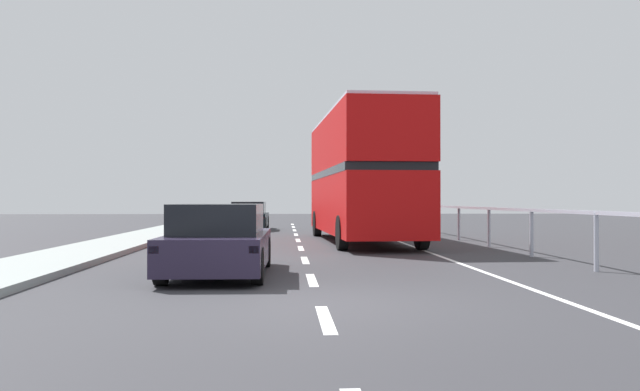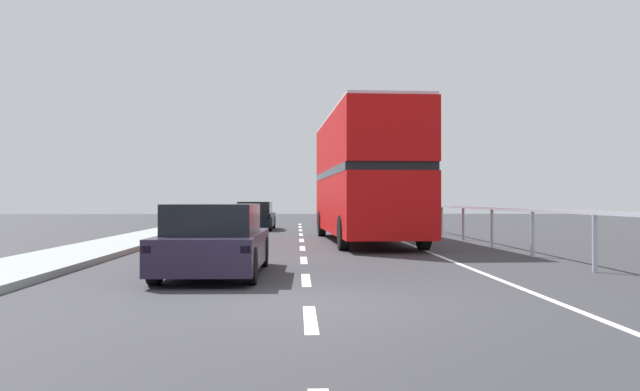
% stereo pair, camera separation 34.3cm
% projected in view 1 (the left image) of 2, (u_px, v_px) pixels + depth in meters
% --- Properties ---
extents(ground_plane, '(73.05, 120.00, 0.10)m').
position_uv_depth(ground_plane, '(320.00, 306.00, 9.29)').
color(ground_plane, '#302F34').
extents(lane_paint_markings, '(3.63, 46.00, 0.01)m').
position_uv_depth(lane_paint_markings, '(379.00, 252.00, 18.21)').
color(lane_paint_markings, silver).
rests_on(lane_paint_markings, ground).
extents(bridge_side_railing, '(0.10, 42.00, 1.22)m').
position_uv_depth(bridge_side_railing, '(508.00, 217.00, 18.60)').
color(bridge_side_railing, '#AAADBD').
rests_on(bridge_side_railing, ground).
extents(double_decker_bus_red, '(3.01, 10.61, 4.35)m').
position_uv_depth(double_decker_bus_red, '(362.00, 174.00, 22.79)').
color(double_decker_bus_red, red).
rests_on(double_decker_bus_red, ground).
extents(hatchback_car_near, '(1.88, 4.50, 1.36)m').
position_uv_depth(hatchback_car_near, '(219.00, 241.00, 12.70)').
color(hatchback_car_near, '#261E34').
rests_on(hatchback_car_near, ground).
extents(sedan_car_ahead, '(1.80, 4.47, 1.36)m').
position_uv_depth(sedan_car_ahead, '(249.00, 216.00, 32.06)').
color(sedan_car_ahead, black).
rests_on(sedan_car_ahead, ground).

